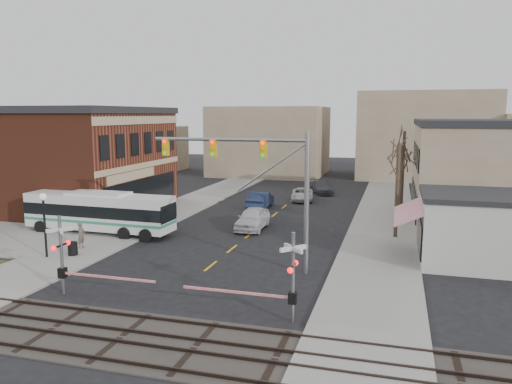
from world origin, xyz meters
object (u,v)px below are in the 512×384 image
car_c (302,194)px  pedestrian_near (81,235)px  street_lamp (44,211)px  car_b (260,200)px  car_a (252,218)px  rr_crossing_west (69,257)px  car_d (321,187)px  transit_bus (99,211)px  traffic_signal_mast (262,172)px  rr_crossing_east (283,278)px  trash_bin (73,249)px  pedestrian_far (120,217)px

car_c → pedestrian_near: 25.19m
street_lamp → car_b: bearing=67.4°
car_a → car_b: 8.91m
rr_crossing_west → car_c: bearing=78.7°
car_c → car_d: (1.20, 5.44, 0.05)m
car_b → transit_bus: bearing=54.9°
street_lamp → car_a: street_lamp is taller
transit_bus → car_a: size_ratio=2.37×
traffic_signal_mast → rr_crossing_east: size_ratio=1.65×
traffic_signal_mast → rr_crossing_east: 8.29m
rr_crossing_east → trash_bin: bearing=158.0°
transit_bus → street_lamp: 6.90m
car_d → rr_crossing_west: bearing=-123.7°
transit_bus → trash_bin: 6.36m
trash_bin → pedestrian_near: size_ratio=0.48×
traffic_signal_mast → rr_crossing_west: 11.09m
trash_bin → car_d: size_ratio=0.17×
transit_bus → car_d: (13.24, 23.99, -1.00)m
rr_crossing_east → car_a: (-6.21, 16.59, -1.13)m
rr_crossing_west → car_b: size_ratio=1.17×
rr_crossing_west → pedestrian_far: bearing=110.9°
rr_crossing_east → traffic_signal_mast: bearing=112.4°
car_c → pedestrian_far: pedestrian_far is taller
rr_crossing_west → pedestrian_far: (-4.98, 13.01, -0.91)m
traffic_signal_mast → street_lamp: size_ratio=2.30×
pedestrian_far → car_b: bearing=12.9°
traffic_signal_mast → trash_bin: bearing=-176.3°
pedestrian_near → traffic_signal_mast: bearing=-95.3°
pedestrian_far → street_lamp: bearing=-136.7°
rr_crossing_east → street_lamp: bearing=162.2°
car_b → car_d: (4.30, 10.64, -0.09)m
traffic_signal_mast → trash_bin: traffic_signal_mast is taller
transit_bus → pedestrian_far: bearing=51.7°
car_c → street_lamp: bearing=-123.4°
rr_crossing_west → trash_bin: size_ratio=6.74×
rr_crossing_east → car_b: 26.58m
car_c → car_a: bearing=-104.6°
rr_crossing_east → trash_bin: size_ratio=6.74×
transit_bus → car_b: 16.09m
car_c → car_d: size_ratio=0.97×
traffic_signal_mast → rr_crossing_west: traffic_signal_mast is taller
street_lamp → trash_bin: bearing=31.0°
car_a → car_c: 14.01m
car_d → car_a: bearing=-119.7°
transit_bus → street_lamp: (0.60, -6.74, 1.32)m
car_a → car_b: car_a is taller
rr_crossing_east → trash_bin: 16.21m
traffic_signal_mast → trash_bin: size_ratio=11.14×
car_d → car_b: bearing=-134.2°
traffic_signal_mast → car_a: bearing=109.1°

